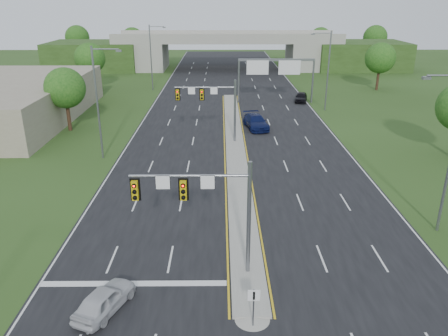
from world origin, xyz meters
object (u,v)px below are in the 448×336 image
overpass (227,53)px  signal_mast_near (208,201)px  signal_mast_far (214,101)px  car_far_b (256,122)px  car_far_c (301,97)px  keep_right_sign (254,302)px  car_white (105,299)px  sign_gantry (275,68)px

overpass → signal_mast_near: bearing=-91.6°
signal_mast_near → signal_mast_far: bearing=90.0°
car_far_b → car_far_c: size_ratio=1.34×
signal_mast_far → car_far_c: size_ratio=1.65×
keep_right_sign → car_far_b: (2.80, 35.18, -0.67)m
car_far_c → overpass: bearing=121.1°
car_white → car_far_c: 52.25m
sign_gantry → car_far_b: bearing=-105.2°
keep_right_sign → car_far_c: (11.00, 50.14, -0.77)m
car_far_c → car_far_b: bearing=-105.3°
car_far_c → signal_mast_far: bearing=-109.3°
keep_right_sign → car_far_c: keep_right_sign is taller
signal_mast_near → sign_gantry: bearing=78.8°
overpass → sign_gantry: bearing=-79.2°
signal_mast_near → car_far_c: bearing=73.8°
signal_mast_far → overpass: (2.26, 55.07, -1.17)m
sign_gantry → car_far_c: size_ratio=2.73×
keep_right_sign → car_far_b: size_ratio=0.39×
signal_mast_near → sign_gantry: (8.95, 44.99, 0.51)m
keep_right_sign → sign_gantry: size_ratio=0.19×
overpass → car_white: (-7.54, -83.24, -2.86)m
keep_right_sign → overpass: 84.55m
signal_mast_near → overpass: bearing=88.4°
car_white → car_far_b: bearing=-84.5°
keep_right_sign → sign_gantry: 50.04m
car_white → keep_right_sign: bearing=-167.2°
signal_mast_far → overpass: 55.13m
signal_mast_near → signal_mast_far: (0.00, 25.00, 0.00)m
signal_mast_far → car_white: signal_mast_far is taller
car_far_c → signal_mast_near: bearing=-92.8°
car_far_c → keep_right_sign: bearing=-89.0°
signal_mast_near → overpass: 80.11m
signal_mast_near → signal_mast_far: size_ratio=1.00×
keep_right_sign → car_far_b: keep_right_sign is taller
sign_gantry → car_far_c: sign_gantry is taller
signal_mast_far → car_white: 28.94m
overpass → car_far_c: 36.22m
overpass → signal_mast_far: bearing=-92.4°
car_white → overpass: bearing=-72.7°
keep_right_sign → overpass: overpass is taller
signal_mast_near → car_far_b: signal_mast_near is taller
signal_mast_near → overpass: size_ratio=0.09×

